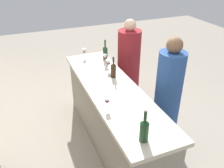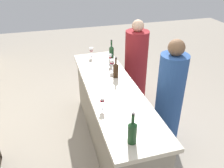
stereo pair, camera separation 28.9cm
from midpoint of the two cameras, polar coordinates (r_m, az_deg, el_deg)
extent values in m
plane|color=#9E9384|center=(3.55, 2.40, -13.75)|extent=(12.00, 12.00, 0.00)
cube|color=gray|center=(3.27, 2.55, -8.22)|extent=(2.33, 0.56, 0.86)
cube|color=beige|center=(3.01, 2.74, -1.32)|extent=(2.41, 0.64, 0.05)
cylinder|color=#193D1E|center=(2.16, 8.79, -11.94)|extent=(0.08, 0.08, 0.19)
cone|color=#193D1E|center=(2.09, 9.03, -9.56)|extent=(0.08, 0.08, 0.04)
cylinder|color=#193D1E|center=(2.05, 9.16, -8.27)|extent=(0.03, 0.03, 0.08)
cylinder|color=black|center=(2.02, 9.26, -7.22)|extent=(0.03, 0.03, 0.01)
cylinder|color=#331E0F|center=(3.22, 3.48, 3.02)|extent=(0.07, 0.07, 0.17)
cone|color=#331E0F|center=(3.17, 3.54, 4.71)|extent=(0.07, 0.07, 0.03)
cylinder|color=#331E0F|center=(3.15, 3.57, 5.59)|extent=(0.03, 0.03, 0.07)
cylinder|color=black|center=(3.13, 3.59, 6.31)|extent=(0.03, 0.03, 0.01)
cylinder|color=#193D1E|center=(3.76, 2.08, 7.22)|extent=(0.07, 0.07, 0.20)
cone|color=#193D1E|center=(3.71, 2.11, 8.91)|extent=(0.07, 0.07, 0.04)
cylinder|color=#193D1E|center=(3.69, 2.13, 9.79)|extent=(0.03, 0.03, 0.08)
cylinder|color=black|center=(3.68, 2.15, 10.48)|extent=(0.03, 0.03, 0.01)
cylinder|color=white|center=(3.63, 1.86, 4.75)|extent=(0.06, 0.06, 0.00)
cylinder|color=white|center=(3.61, 1.87, 5.35)|extent=(0.01, 0.01, 0.08)
cone|color=white|center=(3.58, 1.90, 6.53)|extent=(0.06, 0.06, 0.08)
cone|color=maroon|center=(3.59, 1.89, 6.16)|extent=(0.05, 0.05, 0.03)
cylinder|color=white|center=(3.44, 2.47, 3.33)|extent=(0.06, 0.06, 0.00)
cylinder|color=white|center=(3.42, 2.48, 3.99)|extent=(0.01, 0.01, 0.08)
cone|color=white|center=(3.39, 2.51, 5.23)|extent=(0.08, 0.08, 0.08)
cone|color=maroon|center=(3.40, 2.50, 4.80)|extent=(0.07, 0.07, 0.02)
cylinder|color=white|center=(3.91, -2.85, 6.57)|extent=(0.06, 0.06, 0.00)
cylinder|color=white|center=(3.89, -2.87, 7.12)|extent=(0.01, 0.01, 0.08)
cone|color=white|center=(3.86, -2.89, 8.17)|extent=(0.06, 0.06, 0.08)
cone|color=maroon|center=(3.87, -2.88, 7.80)|extent=(0.05, 0.05, 0.02)
cylinder|color=white|center=(2.61, 0.86, -5.94)|extent=(0.06, 0.06, 0.00)
cylinder|color=white|center=(2.59, 0.87, -5.23)|extent=(0.01, 0.01, 0.08)
cone|color=white|center=(2.55, 0.88, -3.91)|extent=(0.07, 0.07, 0.07)
cone|color=maroon|center=(2.56, 0.88, -4.36)|extent=(0.06, 0.06, 0.02)
cylinder|color=maroon|center=(4.09, 7.74, 3.56)|extent=(0.47, 0.47, 1.32)
sphere|color=#D8AD8C|center=(3.83, 8.50, 13.70)|extent=(0.19, 0.19, 0.19)
cylinder|color=#284C8C|center=(3.23, 16.03, -4.57)|extent=(0.40, 0.40, 1.36)
sphere|color=brown|center=(2.89, 18.12, 8.29)|extent=(0.20, 0.20, 0.20)
camera|label=1|loc=(0.14, -87.22, 1.56)|focal=37.91mm
camera|label=2|loc=(0.14, 92.78, -1.56)|focal=37.91mm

